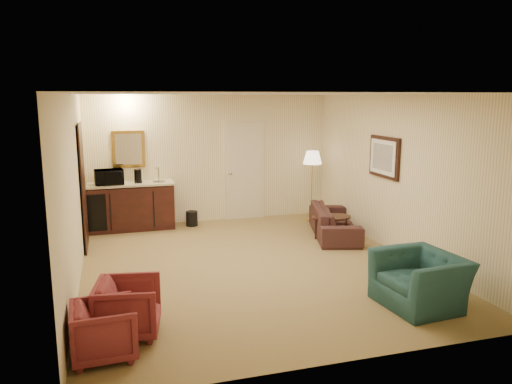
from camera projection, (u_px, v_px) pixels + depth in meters
ground at (251, 265)px, 7.69m from camera, size 6.00×6.00×0.00m
room_walls at (232, 150)px, 8.06m from camera, size 5.02×6.01×2.61m
wetbar_cabinet at (132, 206)px, 9.71m from camera, size 1.64×0.58×0.92m
sofa at (334, 216)px, 9.28m from camera, size 1.03×1.94×0.73m
teal_armchair at (420, 272)px, 6.14m from camera, size 0.74×1.06×0.88m
rose_chair_near at (128, 305)px, 5.40m from camera, size 0.72×0.76×0.68m
rose_chair_far at (104, 328)px, 4.93m from camera, size 0.60×0.64×0.63m
coffee_table at (331, 227)px, 9.09m from camera, size 0.86×0.71×0.42m
floor_lamp at (312, 186)px, 10.37m from camera, size 0.50×0.50×1.47m
waste_bin at (192, 219)px, 10.02m from camera, size 0.25×0.25×0.30m
microwave at (109, 175)px, 9.41m from camera, size 0.55×0.34×0.35m
coffee_maker at (138, 176)px, 9.61m from camera, size 0.15×0.15×0.27m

